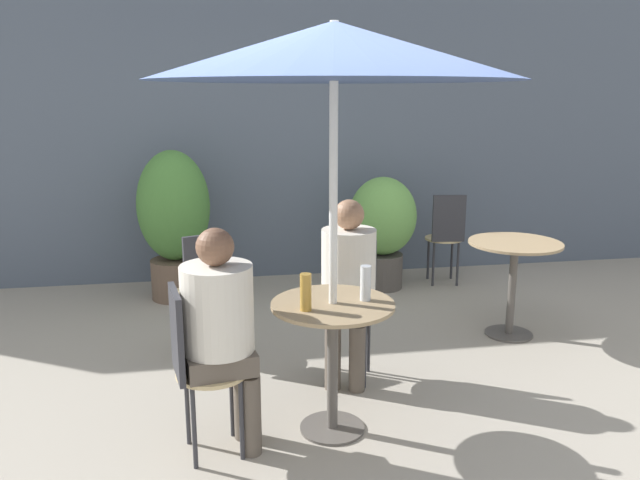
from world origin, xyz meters
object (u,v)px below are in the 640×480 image
(bistro_chair_1, at_px, (194,358))
(umbrella, at_px, (334,52))
(beer_glass_0, at_px, (366,283))
(cafe_table_far, at_px, (514,264))
(bistro_chair_2, at_px, (203,283))
(potted_plant_0, at_px, (174,218))
(seated_person_0, at_px, (348,277))
(bistro_chair_3, at_px, (446,231))
(cafe_table_near, at_px, (333,336))
(potted_plant_1, at_px, (383,224))
(beer_glass_1, at_px, (306,292))
(bistro_chair_0, at_px, (351,296))
(seated_person_1, at_px, (221,323))

(bistro_chair_1, relative_size, umbrella, 0.42)
(beer_glass_0, bearing_deg, cafe_table_far, 38.07)
(bistro_chair_2, bearing_deg, potted_plant_0, -100.62)
(seated_person_0, bearing_deg, cafe_table_far, 42.37)
(umbrella, bearing_deg, bistro_chair_3, 57.15)
(bistro_chair_3, relative_size, potted_plant_0, 0.67)
(bistro_chair_2, bearing_deg, seated_person_0, 126.18)
(cafe_table_near, xyz_separation_m, beer_glass_0, (0.18, 0.01, 0.28))
(bistro_chair_2, distance_m, beer_glass_0, 1.46)
(bistro_chair_1, xyz_separation_m, potted_plant_1, (1.69, 2.61, 0.08))
(cafe_table_far, relative_size, beer_glass_1, 3.82)
(bistro_chair_3, distance_m, potted_plant_0, 2.55)
(bistro_chair_0, bearing_deg, bistro_chair_3, 73.05)
(seated_person_0, relative_size, potted_plant_1, 1.12)
(bistro_chair_0, bearing_deg, potted_plant_0, 143.90)
(bistro_chair_2, xyz_separation_m, beer_glass_1, (0.54, -1.23, 0.30))
(beer_glass_1, height_order, umbrella, umbrella)
(seated_person_0, xyz_separation_m, umbrella, (-0.21, -0.56, 1.31))
(seated_person_0, xyz_separation_m, potted_plant_0, (-1.16, 1.95, 0.03))
(seated_person_1, height_order, potted_plant_0, potted_plant_0)
(cafe_table_near, bearing_deg, potted_plant_0, 110.87)
(cafe_table_far, bearing_deg, umbrella, -144.82)
(potted_plant_0, bearing_deg, potted_plant_1, -0.68)
(seated_person_0, xyz_separation_m, beer_glass_0, (-0.03, -0.55, 0.13))
(seated_person_1, bearing_deg, potted_plant_1, -40.76)
(bistro_chair_0, height_order, potted_plant_0, potted_plant_0)
(bistro_chair_1, relative_size, potted_plant_1, 0.84)
(potted_plant_1, xyz_separation_m, umbrella, (-0.96, -2.49, 1.40))
(bistro_chair_1, relative_size, beer_glass_1, 4.64)
(bistro_chair_3, bearing_deg, potted_plant_0, 6.40)
(bistro_chair_3, relative_size, umbrella, 0.42)
(bistro_chair_3, distance_m, umbrella, 3.27)
(bistro_chair_1, xyz_separation_m, beer_glass_1, (0.57, 0.04, 0.30))
(cafe_table_near, relative_size, umbrella, 0.34)
(cafe_table_far, relative_size, bistro_chair_3, 0.82)
(cafe_table_near, bearing_deg, beer_glass_0, 4.71)
(bistro_chair_0, height_order, bistro_chair_1, same)
(cafe_table_far, distance_m, beer_glass_1, 2.17)
(seated_person_1, distance_m, potted_plant_0, 2.64)
(beer_glass_1, distance_m, umbrella, 1.20)
(bistro_chair_0, bearing_deg, potted_plant_1, 88.66)
(bistro_chair_0, xyz_separation_m, bistro_chair_1, (-0.99, -0.82, 0.00))
(seated_person_0, height_order, potted_plant_1, seated_person_0)
(bistro_chair_1, bearing_deg, seated_person_0, -63.50)
(beer_glass_0, relative_size, umbrella, 0.09)
(potted_plant_1, distance_m, umbrella, 3.01)
(bistro_chair_3, relative_size, seated_person_0, 0.75)
(seated_person_0, bearing_deg, seated_person_1, -119.97)
(cafe_table_near, xyz_separation_m, potted_plant_1, (0.96, 2.49, 0.06))
(potted_plant_0, bearing_deg, seated_person_1, -81.99)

